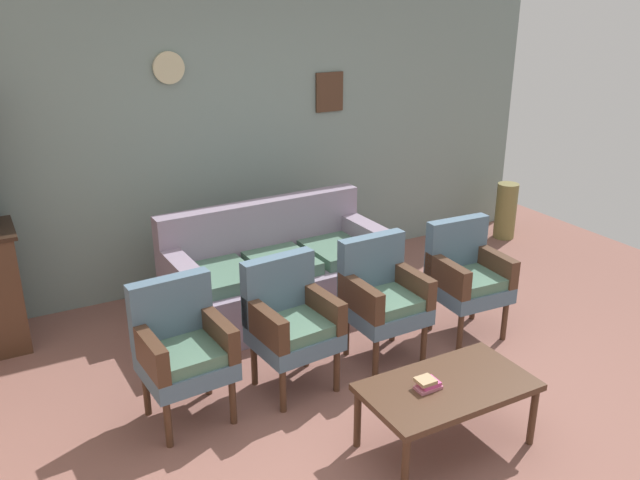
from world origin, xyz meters
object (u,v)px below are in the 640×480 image
object	(u,v)px
armchair_row_middle	(182,346)
book_stack_on_table	(427,384)
armchair_near_couch_end	(382,295)
floor_vase_by_wall	(506,211)
armchair_near_cabinet	(467,274)
floral_couch	(278,275)
armchair_by_doorway	(291,319)
coffee_table	(448,391)

from	to	relation	value
armchair_row_middle	book_stack_on_table	size ratio (longest dim) A/B	5.99
armchair_near_couch_end	floor_vase_by_wall	size ratio (longest dim) A/B	1.49
armchair_near_cabinet	book_stack_on_table	size ratio (longest dim) A/B	5.99
floral_couch	book_stack_on_table	world-z (taller)	floral_couch
armchair_by_doorway	armchair_near_cabinet	bearing A→B (deg)	0.59
armchair_near_couch_end	armchair_near_cabinet	xyz separation A→B (m)	(0.77, -0.01, 0.00)
armchair_row_middle	floor_vase_by_wall	world-z (taller)	armchair_row_middle
armchair_row_middle	book_stack_on_table	bearing A→B (deg)	-41.83
armchair_row_middle	armchair_by_doorway	size ratio (longest dim) A/B	1.00
book_stack_on_table	floral_couch	bearing A→B (deg)	89.59
armchair_near_cabinet	armchair_by_doorway	bearing A→B (deg)	-179.41
floral_couch	armchair_by_doorway	bearing A→B (deg)	-110.64
armchair_near_couch_end	armchair_near_cabinet	distance (m)	0.77
coffee_table	book_stack_on_table	world-z (taller)	book_stack_on_table
floral_couch	armchair_row_middle	distance (m)	1.54
armchair_near_cabinet	coffee_table	distance (m)	1.45
floral_couch	armchair_near_couch_end	xyz separation A→B (m)	(0.35, -1.02, 0.17)
armchair_by_doorway	armchair_near_couch_end	size ratio (longest dim) A/B	1.00
coffee_table	armchair_near_couch_end	bearing A→B (deg)	77.16
coffee_table	book_stack_on_table	bearing A→B (deg)	169.84
floral_couch	armchair_row_middle	world-z (taller)	same
armchair_near_cabinet	armchair_near_couch_end	bearing A→B (deg)	179.49
armchair_by_doorway	floral_couch	bearing A→B (deg)	69.36
book_stack_on_table	armchair_near_cabinet	bearing A→B (deg)	41.46
armchair_near_couch_end	armchair_near_cabinet	world-z (taller)	same
floral_couch	book_stack_on_table	distance (m)	2.04
coffee_table	floor_vase_by_wall	size ratio (longest dim) A/B	1.65
armchair_near_cabinet	floor_vase_by_wall	world-z (taller)	armchair_near_cabinet
armchair_row_middle	armchair_near_cabinet	xyz separation A→B (m)	(2.26, 0.01, 0.00)
armchair_by_doorway	coffee_table	world-z (taller)	armchair_by_doorway
coffee_table	floor_vase_by_wall	world-z (taller)	floor_vase_by_wall
armchair_by_doorway	book_stack_on_table	world-z (taller)	armchair_by_doorway
floor_vase_by_wall	armchair_row_middle	bearing A→B (deg)	-160.33
armchair_near_cabinet	floor_vase_by_wall	size ratio (longest dim) A/B	1.49
armchair_near_cabinet	book_stack_on_table	distance (m)	1.52
floor_vase_by_wall	book_stack_on_table	bearing A→B (deg)	-140.15
armchair_near_couch_end	coffee_table	bearing A→B (deg)	-102.84
armchair_by_doorway	book_stack_on_table	xyz separation A→B (m)	(0.38, -0.99, -0.05)
book_stack_on_table	armchair_near_couch_end	bearing A→B (deg)	70.03
armchair_row_middle	coffee_table	size ratio (longest dim) A/B	0.90
coffee_table	armchair_near_cabinet	bearing A→B (deg)	45.64
floral_couch	book_stack_on_table	bearing A→B (deg)	-90.41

